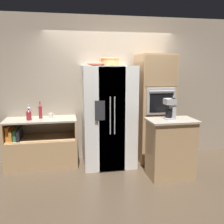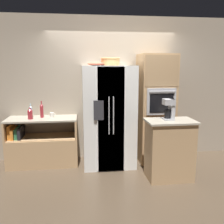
{
  "view_description": "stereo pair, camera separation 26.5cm",
  "coord_description": "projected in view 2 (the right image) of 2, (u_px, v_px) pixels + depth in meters",
  "views": [
    {
      "loc": [
        -0.89,
        -4.43,
        1.84
      ],
      "look_at": [
        -0.06,
        -0.03,
        1.02
      ],
      "focal_mm": 40.0,
      "sensor_mm": 36.0,
      "label": 1
    },
    {
      "loc": [
        -0.63,
        -4.47,
        1.84
      ],
      "look_at": [
        -0.06,
        -0.03,
        1.02
      ],
      "focal_mm": 40.0,
      "sensor_mm": 36.0,
      "label": 2
    }
  ],
  "objects": [
    {
      "name": "island_counter",
      "position": [
        169.0,
        149.0,
        4.09
      ],
      "size": [
        0.78,
        0.53,
        0.99
      ],
      "color": "tan",
      "rests_on": "ground_plane"
    },
    {
      "name": "bottle_short",
      "position": [
        42.0,
        110.0,
        4.65
      ],
      "size": [
        0.06,
        0.06,
        0.31
      ],
      "color": "maroon",
      "rests_on": "counter_left"
    },
    {
      "name": "wicker_basket",
      "position": [
        110.0,
        61.0,
        4.55
      ],
      "size": [
        0.36,
        0.36,
        0.14
      ],
      "color": "tan",
      "rests_on": "refrigerator"
    },
    {
      "name": "bottle_tall",
      "position": [
        31.0,
        111.0,
        4.67
      ],
      "size": [
        0.06,
        0.06,
        0.26
      ],
      "color": "silver",
      "rests_on": "counter_left"
    },
    {
      "name": "refrigerator",
      "position": [
        108.0,
        116.0,
        4.65
      ],
      "size": [
        0.94,
        0.85,
        1.85
      ],
      "color": "white",
      "rests_on": "ground_plane"
    },
    {
      "name": "fruit_bowl",
      "position": [
        96.0,
        64.0,
        4.43
      ],
      "size": [
        0.3,
        0.3,
        0.07
      ],
      "color": "#DB664C",
      "rests_on": "refrigerator"
    },
    {
      "name": "coffee_maker",
      "position": [
        170.0,
        108.0,
        4.01
      ],
      "size": [
        0.17,
        0.17,
        0.34
      ],
      "color": "#B2B2B7",
      "rests_on": "island_counter"
    },
    {
      "name": "ground_plane",
      "position": [
        115.0,
        164.0,
        4.77
      ],
      "size": [
        20.0,
        20.0,
        0.0
      ],
      "primitive_type": "plane",
      "color": "#4C3D2D"
    },
    {
      "name": "bottle_wide",
      "position": [
        30.0,
        114.0,
        4.51
      ],
      "size": [
        0.09,
        0.09,
        0.21
      ],
      "color": "maroon",
      "rests_on": "counter_left"
    },
    {
      "name": "wall_back",
      "position": [
        111.0,
        89.0,
        5.01
      ],
      "size": [
        12.0,
        0.06,
        2.8
      ],
      "color": "tan",
      "rests_on": "ground_plane"
    },
    {
      "name": "counter_left",
      "position": [
        42.0,
        147.0,
        4.72
      ],
      "size": [
        1.28,
        0.57,
        0.9
      ],
      "color": "tan",
      "rests_on": "ground_plane"
    },
    {
      "name": "wall_oven",
      "position": [
        155.0,
        108.0,
        4.82
      ],
      "size": [
        0.65,
        0.71,
        2.07
      ],
      "color": "tan",
      "rests_on": "ground_plane"
    },
    {
      "name": "mug",
      "position": [
        52.0,
        115.0,
        4.69
      ],
      "size": [
        0.11,
        0.08,
        0.09
      ],
      "color": "silver",
      "rests_on": "counter_left"
    }
  ]
}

